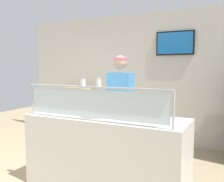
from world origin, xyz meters
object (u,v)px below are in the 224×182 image
at_px(worker_figure, 120,105).
at_px(pizza_box_stack, 77,93).
at_px(pizza_tray, 97,114).
at_px(pizza_server, 95,112).
at_px(parmesan_shaker, 83,83).
at_px(pepper_flake_shaker, 99,83).

height_order(worker_figure, pizza_box_stack, worker_figure).
bearing_deg(pizza_tray, pizza_server, -135.12).
relative_size(parmesan_shaker, pepper_flake_shaker, 0.88).
bearing_deg(parmesan_shaker, worker_figure, 88.47).
xyz_separation_m(pepper_flake_shaker, worker_figure, (-0.19, 0.99, -0.40)).
bearing_deg(worker_figure, pizza_server, -94.59).
bearing_deg(parmesan_shaker, pepper_flake_shaker, -0.00).
height_order(pizza_tray, pizza_server, pizza_server).
bearing_deg(worker_figure, parmesan_shaker, -91.53).
height_order(pizza_tray, parmesan_shaker, parmesan_shaker).
distance_m(pepper_flake_shaker, pizza_box_stack, 2.79).
bearing_deg(pepper_flake_shaker, pizza_tray, 122.81).
height_order(pizza_server, parmesan_shaker, parmesan_shaker).
xyz_separation_m(pizza_tray, pizza_server, (-0.02, -0.02, 0.02)).
relative_size(pizza_tray, parmesan_shaker, 5.79).
xyz_separation_m(pizza_server, pizza_box_stack, (-1.54, 1.80, 0.02)).
height_order(pizza_server, pizza_box_stack, pizza_box_stack).
distance_m(parmesan_shaker, pizza_box_stack, 2.66).
relative_size(pizza_server, pizza_box_stack, 0.62).
xyz_separation_m(pizza_tray, pepper_flake_shaker, (0.22, -0.34, 0.43)).
distance_m(pizza_tray, pizza_server, 0.04).
bearing_deg(worker_figure, pizza_box_stack, 144.50).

